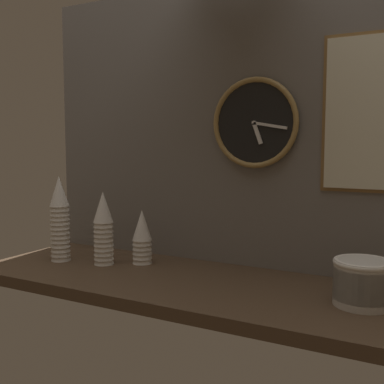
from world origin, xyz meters
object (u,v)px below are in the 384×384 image
(cup_stack_center_left, at_px, (142,237))
(bowl_stack_far_right, at_px, (363,281))
(cup_stack_far_left, at_px, (60,219))
(cup_stack_left, at_px, (103,228))
(wall_clock, at_px, (255,123))

(cup_stack_center_left, relative_size, bowl_stack_far_right, 1.23)
(bowl_stack_far_right, bearing_deg, cup_stack_center_left, 173.52)
(cup_stack_far_left, height_order, cup_stack_center_left, cup_stack_far_left)
(cup_stack_left, bearing_deg, wall_clock, 23.02)
(cup_stack_left, relative_size, wall_clock, 0.85)
(cup_stack_far_left, distance_m, bowl_stack_far_right, 1.13)
(cup_stack_far_left, bearing_deg, cup_stack_left, 10.65)
(bowl_stack_far_right, bearing_deg, wall_clock, 151.33)
(cup_stack_far_left, distance_m, wall_clock, 0.83)
(cup_stack_center_left, bearing_deg, wall_clock, 19.19)
(bowl_stack_far_right, relative_size, wall_clock, 0.52)
(cup_stack_far_left, relative_size, cup_stack_center_left, 1.60)
(cup_stack_center_left, bearing_deg, bowl_stack_far_right, -6.48)
(cup_stack_left, distance_m, bowl_stack_far_right, 0.94)
(cup_stack_left, height_order, cup_stack_center_left, cup_stack_left)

